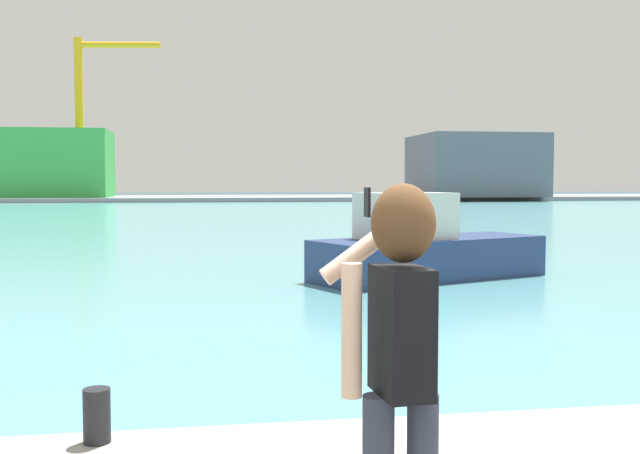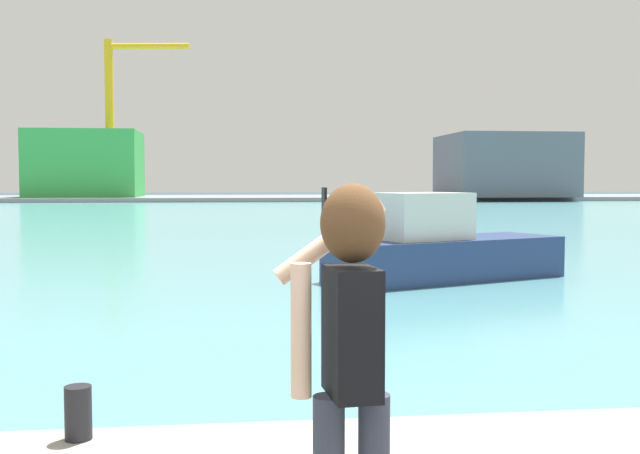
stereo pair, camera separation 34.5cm
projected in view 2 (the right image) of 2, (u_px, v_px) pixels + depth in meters
name	position (u px, v px, depth m)	size (l,w,h in m)	color
ground_plane	(247.00, 215.00, 53.19)	(220.00, 220.00, 0.00)	#334751
harbor_water	(246.00, 213.00, 55.17)	(140.00, 100.00, 0.02)	#599EA8
far_shore_dock	(240.00, 198.00, 94.80)	(140.00, 20.00, 0.50)	gray
person_photographer	(349.00, 339.00, 3.25)	(0.53, 0.55, 1.74)	#2D3342
harbor_bollard	(78.00, 413.00, 5.09)	(0.18, 0.18, 0.37)	black
boat_moored	(440.00, 249.00, 17.86)	(6.14, 4.03, 2.08)	navy
warehouse_left	(86.00, 164.00, 90.90)	(12.82, 10.40, 7.94)	green
warehouse_right	(504.00, 166.00, 92.80)	(14.29, 13.55, 7.61)	slate
port_crane	(117.00, 104.00, 89.43)	(10.08, 2.16, 18.67)	yellow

